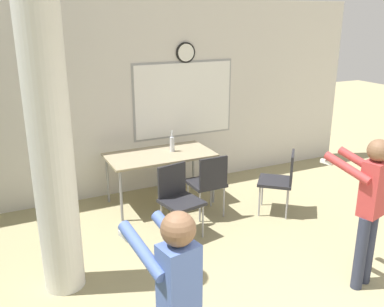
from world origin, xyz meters
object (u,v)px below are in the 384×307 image
at_px(chair_table_right, 208,181).
at_px(person_playing_side, 369,202).
at_px(chair_table_front, 178,196).
at_px(bottle_on_table, 172,144).
at_px(folding_table, 160,157).
at_px(chair_mid_room, 281,178).
at_px(person_playing_front, 177,304).

height_order(chair_table_right, person_playing_side, person_playing_side).
bearing_deg(chair_table_front, bottle_on_table, 70.63).
distance_m(folding_table, chair_mid_room, 1.68).
distance_m(folding_table, person_playing_front, 3.48).
xyz_separation_m(chair_table_front, person_playing_front, (-1.03, -2.31, 0.39)).
height_order(chair_table_front, chair_mid_room, same).
height_order(person_playing_front, person_playing_side, person_playing_front).
bearing_deg(person_playing_front, chair_mid_room, 41.95).
distance_m(bottle_on_table, person_playing_side, 2.86).
relative_size(folding_table, chair_table_front, 1.69).
distance_m(chair_table_right, person_playing_side, 2.14).
height_order(chair_table_right, person_playing_front, person_playing_front).
distance_m(chair_table_right, person_playing_front, 3.05).
relative_size(chair_mid_room, person_playing_side, 0.57).
height_order(chair_table_right, chair_mid_room, same).
distance_m(bottle_on_table, chair_table_right, 0.82).
bearing_deg(person_playing_side, chair_table_right, 108.31).
bearing_deg(chair_mid_room, chair_table_front, 177.90).
xyz_separation_m(folding_table, person_playing_front, (-1.17, -3.27, 0.22)).
bearing_deg(folding_table, chair_table_front, -98.65).
xyz_separation_m(chair_table_right, chair_mid_room, (0.92, -0.33, 0.00)).
bearing_deg(chair_table_right, chair_table_front, -153.69).
relative_size(bottle_on_table, chair_table_right, 0.34).
relative_size(chair_table_front, chair_mid_room, 1.00).
distance_m(bottle_on_table, person_playing_front, 3.58).
bearing_deg(person_playing_front, person_playing_side, 14.48).
distance_m(chair_table_front, person_playing_front, 2.55).
distance_m(folding_table, chair_table_right, 0.82).
bearing_deg(person_playing_front, folding_table, 70.25).
distance_m(bottle_on_table, chair_table_front, 1.11).
bearing_deg(chair_table_front, person_playing_front, -114.01).
bearing_deg(chair_table_front, folding_table, 81.35).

